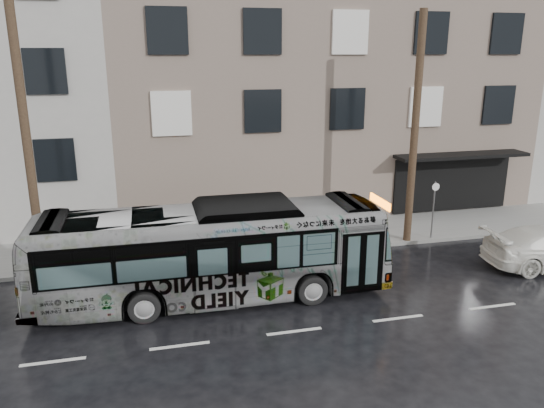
{
  "coord_description": "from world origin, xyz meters",
  "views": [
    {
      "loc": [
        -3.8,
        -15.35,
        7.6
      ],
      "look_at": [
        0.58,
        2.5,
        2.32
      ],
      "focal_mm": 35.0,
      "sensor_mm": 36.0,
      "label": 1
    }
  ],
  "objects_px": {
    "bus": "(212,253)",
    "sign_post": "(433,210)",
    "utility_pole_front": "(415,131)",
    "utility_pole_rear": "(27,145)"
  },
  "relations": [
    {
      "from": "utility_pole_front",
      "to": "utility_pole_rear",
      "type": "bearing_deg",
      "value": 180.0
    },
    {
      "from": "sign_post",
      "to": "utility_pole_front",
      "type": "bearing_deg",
      "value": 180.0
    },
    {
      "from": "utility_pole_rear",
      "to": "bus",
      "type": "relative_size",
      "value": 0.81
    },
    {
      "from": "utility_pole_rear",
      "to": "bus",
      "type": "xyz_separation_m",
      "value": [
        5.58,
        -3.13,
        -3.1
      ]
    },
    {
      "from": "sign_post",
      "to": "bus",
      "type": "relative_size",
      "value": 0.22
    },
    {
      "from": "utility_pole_rear",
      "to": "bus",
      "type": "height_order",
      "value": "utility_pole_rear"
    },
    {
      "from": "bus",
      "to": "sign_post",
      "type": "bearing_deg",
      "value": -71.31
    },
    {
      "from": "utility_pole_rear",
      "to": "bus",
      "type": "bearing_deg",
      "value": -29.25
    },
    {
      "from": "bus",
      "to": "utility_pole_rear",
      "type": "bearing_deg",
      "value": 61.26
    },
    {
      "from": "utility_pole_front",
      "to": "sign_post",
      "type": "height_order",
      "value": "utility_pole_front"
    }
  ]
}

